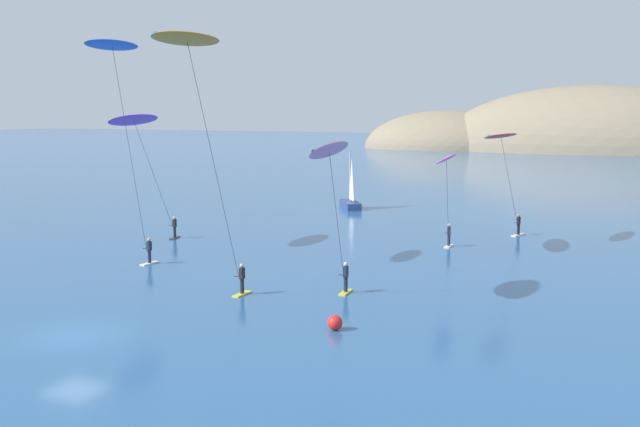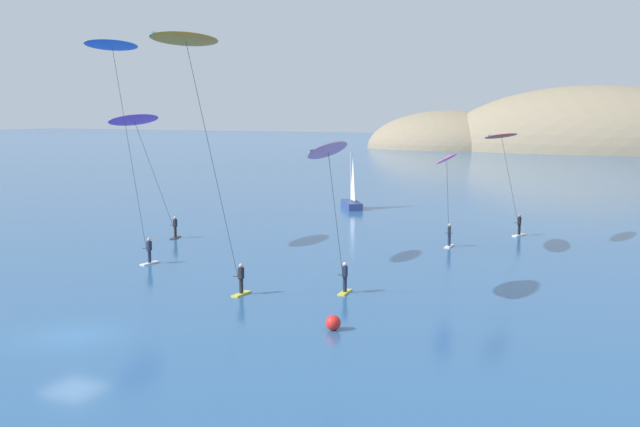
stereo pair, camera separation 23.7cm
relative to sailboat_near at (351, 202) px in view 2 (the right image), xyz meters
The scene contains 9 objects.
ground_plane 48.66m from the sailboat_near, 80.44° to the right, with size 600.00×600.00×0.00m, color #285689.
sailboat_near is the anchor object (origin of this frame).
kitesurfer_red 24.95m from the sailboat_near, 37.95° to the right, with size 1.90×8.40×8.27m.
kitesurfer_blue 37.91m from the sailboat_near, 88.68° to the right, with size 1.63×6.59×14.03m.
kitesurfer_orange 45.02m from the sailboat_near, 75.82° to the right, with size 1.45×8.16×13.52m.
kitesurfer_magenta 26.59m from the sailboat_near, 50.97° to the right, with size 2.36×6.36×6.97m.
kitesurfer_pink 40.91m from the sailboat_near, 67.32° to the right, with size 1.60×5.53×8.41m.
kitesurfer_purple 30.07m from the sailboat_near, 97.21° to the right, with size 2.22×9.21×9.69m.
marker_buoy 45.71m from the sailboat_near, 66.76° to the right, with size 0.70×0.70×0.70m, color red.
Camera 2 is at (25.14, -25.89, 9.90)m, focal length 45.00 mm.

